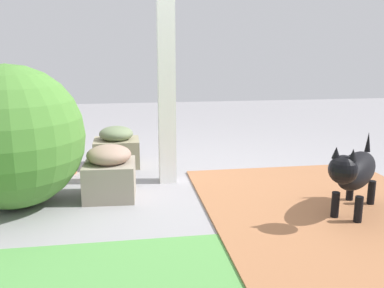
% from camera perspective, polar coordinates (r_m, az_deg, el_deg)
% --- Properties ---
extents(ground_plane, '(12.00, 12.00, 0.00)m').
position_cam_1_polar(ground_plane, '(3.68, -0.59, -5.82)').
color(ground_plane, gray).
extents(brick_path, '(1.80, 2.40, 0.02)m').
position_cam_1_polar(brick_path, '(3.25, 18.63, -8.94)').
color(brick_path, '#A26842').
rests_on(brick_path, ground).
extents(porch_pillar, '(0.15, 0.15, 2.20)m').
position_cam_1_polar(porch_pillar, '(3.65, -3.58, 11.57)').
color(porch_pillar, white).
rests_on(porch_pillar, ground).
extents(stone_planter_nearest, '(0.46, 0.39, 0.42)m').
position_cam_1_polar(stone_planter_nearest, '(4.34, -10.28, -0.49)').
color(stone_planter_nearest, gray).
rests_on(stone_planter_nearest, ground).
extents(stone_planter_mid, '(0.42, 0.45, 0.43)m').
position_cam_1_polar(stone_planter_mid, '(3.43, -11.21, -3.87)').
color(stone_planter_mid, gray).
rests_on(stone_planter_mid, ground).
extents(round_shrub, '(1.08, 1.08, 1.08)m').
position_cam_1_polar(round_shrub, '(3.38, -23.50, 0.88)').
color(round_shrub, '#467B30').
rests_on(round_shrub, ground).
extents(terracotta_pot_spiky, '(0.21, 0.21, 0.69)m').
position_cam_1_polar(terracotta_pot_spiky, '(4.15, -17.18, 0.47)').
color(terracotta_pot_spiky, '#C1744B').
rests_on(terracotta_pot_spiky, ground).
extents(dog, '(0.67, 0.70, 0.57)m').
position_cam_1_polar(dog, '(3.18, 21.39, -3.51)').
color(dog, black).
rests_on(dog, ground).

